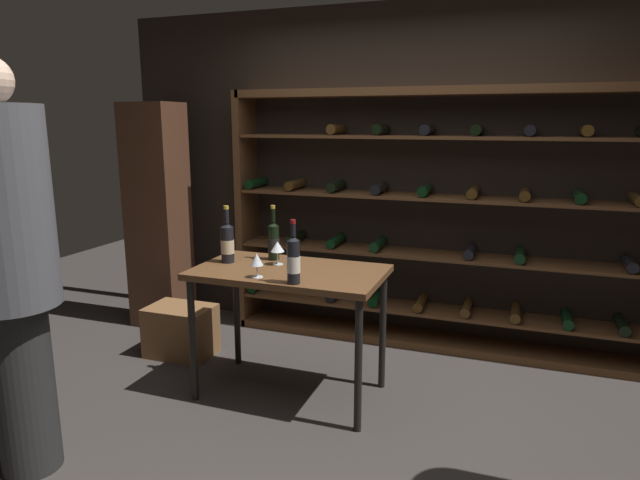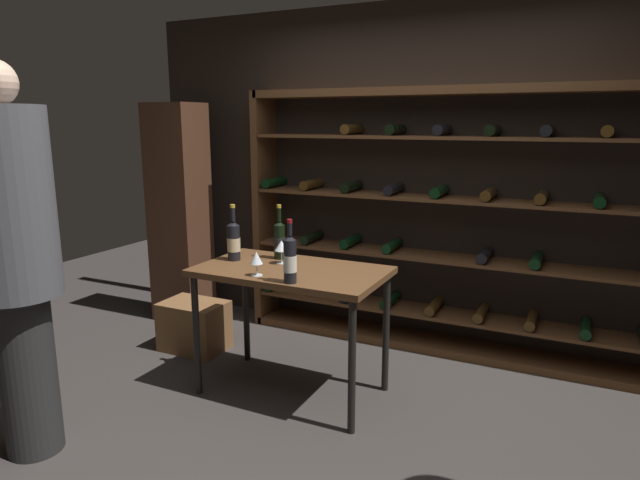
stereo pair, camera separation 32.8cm
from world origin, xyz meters
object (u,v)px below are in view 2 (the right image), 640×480
at_px(wine_rack, 465,227).
at_px(wine_bottle_black_capsule, 290,259).
at_px(tasting_table, 291,282).
at_px(wine_bottle_gold_foil, 279,240).
at_px(wine_crate, 194,326).
at_px(wine_bottle_red_label, 234,240).
at_px(person_bystander_red_print, 13,247).
at_px(wine_glass_stemmed_center, 256,259).
at_px(wine_glass_stemmed_right, 281,247).
at_px(display_cabinet, 180,214).

xyz_separation_m(wine_rack, wine_bottle_black_capsule, (-0.70, -1.38, -0.01)).
relative_size(tasting_table, wine_bottle_gold_foil, 3.22).
distance_m(wine_crate, wine_bottle_red_label, 1.00).
distance_m(person_bystander_red_print, wine_glass_stemmed_center, 1.27).
bearing_deg(wine_bottle_gold_foil, wine_crate, 173.93).
bearing_deg(person_bystander_red_print, tasting_table, 63.64).
bearing_deg(wine_glass_stemmed_right, wine_rack, 47.04).
xyz_separation_m(wine_bottle_black_capsule, wine_glass_stemmed_right, (-0.26, 0.35, -0.03)).
xyz_separation_m(tasting_table, wine_glass_stemmed_center, (-0.10, -0.23, 0.19)).
xyz_separation_m(wine_rack, tasting_table, (-0.84, -1.10, -0.23)).
xyz_separation_m(wine_rack, wine_bottle_red_label, (-1.28, -1.08, -0.01)).
height_order(tasting_table, wine_glass_stemmed_center, wine_glass_stemmed_center).
distance_m(wine_rack, display_cabinet, 2.41).
relative_size(wine_rack, wine_bottle_red_label, 9.21).
relative_size(person_bystander_red_print, wine_glass_stemmed_center, 13.83).
bearing_deg(display_cabinet, wine_rack, 7.00).
bearing_deg(wine_glass_stemmed_right, person_bystander_red_print, -123.07).
height_order(tasting_table, person_bystander_red_print, person_bystander_red_print).
relative_size(tasting_table, wine_crate, 2.44).
relative_size(wine_bottle_red_label, wine_glass_stemmed_right, 2.45).
height_order(wine_bottle_red_label, wine_bottle_gold_foil, wine_bottle_red_label).
distance_m(wine_bottle_black_capsule, wine_glass_stemmed_center, 0.26).
height_order(wine_bottle_black_capsule, wine_glass_stemmed_center, wine_bottle_black_capsule).
distance_m(person_bystander_red_print, wine_bottle_red_label, 1.30).
relative_size(wine_rack, wine_glass_stemmed_right, 22.54).
relative_size(display_cabinet, wine_bottle_gold_foil, 5.17).
bearing_deg(wine_bottle_red_label, wine_glass_stemmed_center, -37.20).
bearing_deg(wine_crate, wine_rack, 24.08).
bearing_deg(person_bystander_red_print, wine_bottle_red_label, 79.79).
distance_m(tasting_table, wine_glass_stemmed_right, 0.24).
bearing_deg(wine_crate, tasting_table, -15.27).
relative_size(display_cabinet, wine_bottle_black_capsule, 5.14).
height_order(tasting_table, wine_bottle_gold_foil, wine_bottle_gold_foil).
distance_m(wine_rack, wine_bottle_red_label, 1.68).
xyz_separation_m(display_cabinet, wine_bottle_gold_foil, (1.36, -0.62, 0.02)).
xyz_separation_m(person_bystander_red_print, display_cabinet, (-0.62, 1.99, -0.18)).
xyz_separation_m(wine_bottle_gold_foil, wine_glass_stemmed_center, (0.09, -0.42, -0.03)).
height_order(wine_rack, wine_bottle_red_label, wine_rack).
xyz_separation_m(wine_rack, wine_glass_stemmed_center, (-0.94, -1.34, -0.04)).
bearing_deg(wine_rack, display_cabinet, -173.00).
relative_size(wine_crate, wine_glass_stemmed_center, 3.29).
xyz_separation_m(person_bystander_red_print, wine_glass_stemmed_right, (0.82, 1.25, -0.17)).
xyz_separation_m(display_cabinet, wine_glass_stemmed_center, (1.45, -1.04, -0.01)).
bearing_deg(wine_bottle_black_capsule, wine_bottle_red_label, 153.19).
bearing_deg(display_cabinet, wine_glass_stemmed_right, -26.97).
bearing_deg(person_bystander_red_print, wine_glass_stemmed_center, 60.70).
bearing_deg(wine_bottle_gold_foil, wine_glass_stemmed_center, -78.32).
bearing_deg(wine_rack, wine_crate, -155.92).
bearing_deg(display_cabinet, wine_bottle_red_label, -35.41).
bearing_deg(wine_rack, wine_bottle_red_label, -139.87).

